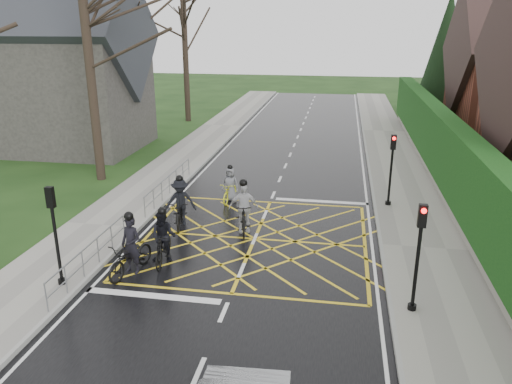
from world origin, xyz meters
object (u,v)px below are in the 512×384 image
(cyclist_front, at_px, (243,213))
(cyclist_lead, at_px, (230,189))
(cyclist_back, at_px, (163,242))
(cyclist_rear, at_px, (131,254))
(cyclist_mid, at_px, (180,207))

(cyclist_front, relative_size, cyclist_lead, 1.24)
(cyclist_back, bearing_deg, cyclist_front, 48.10)
(cyclist_lead, bearing_deg, cyclist_rear, -97.43)
(cyclist_rear, bearing_deg, cyclist_back, 65.31)
(cyclist_rear, xyz_separation_m, cyclist_front, (2.87, 3.82, 0.10))
(cyclist_back, bearing_deg, cyclist_rear, -134.33)
(cyclist_rear, relative_size, cyclist_mid, 1.02)
(cyclist_rear, relative_size, cyclist_front, 1.03)
(cyclist_rear, bearing_deg, cyclist_lead, 91.34)
(cyclist_mid, height_order, cyclist_front, cyclist_front)
(cyclist_front, bearing_deg, cyclist_back, -139.40)
(cyclist_rear, xyz_separation_m, cyclist_lead, (1.61, 7.15, -0.09))
(cyclist_mid, xyz_separation_m, cyclist_lead, (1.32, 3.01, -0.16))
(cyclist_front, bearing_deg, cyclist_lead, 97.56)
(cyclist_back, distance_m, cyclist_mid, 3.25)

